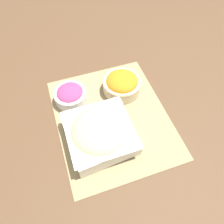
# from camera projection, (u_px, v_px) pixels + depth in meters

# --- Properties ---
(ground_plane) EXTENTS (3.00, 3.00, 0.00)m
(ground_plane) POSITION_uv_depth(u_px,v_px,m) (112.00, 118.00, 0.74)
(ground_plane) COLOR #513823
(placemat) EXTENTS (0.45, 0.37, 0.00)m
(placemat) POSITION_uv_depth(u_px,v_px,m) (112.00, 117.00, 0.74)
(placemat) COLOR #937F56
(placemat) RESTS_ON ground_plane
(cucumber_bowl) EXTENTS (0.21, 0.21, 0.08)m
(cucumber_bowl) POSITION_uv_depth(u_px,v_px,m) (100.00, 132.00, 0.66)
(cucumber_bowl) COLOR silver
(cucumber_bowl) RESTS_ON placemat
(carrot_bowl) EXTENTS (0.13, 0.13, 0.07)m
(carrot_bowl) POSITION_uv_depth(u_px,v_px,m) (122.00, 84.00, 0.77)
(carrot_bowl) COLOR beige
(carrot_bowl) RESTS_ON placemat
(onion_bowl) EXTENTS (0.11, 0.11, 0.06)m
(onion_bowl) POSITION_uv_depth(u_px,v_px,m) (70.00, 95.00, 0.75)
(onion_bowl) COLOR silver
(onion_bowl) RESTS_ON placemat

